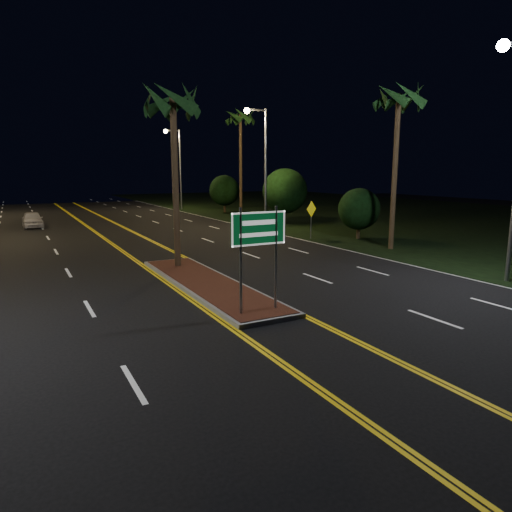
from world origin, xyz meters
TOP-DOWN VIEW (x-y plane):
  - ground at (0.00, 0.00)m, footprint 120.00×120.00m
  - grass_right at (30.00, 25.00)m, footprint 40.00×110.00m
  - median_island at (0.00, 7.00)m, footprint 2.25×10.25m
  - highway_sign at (0.00, 2.80)m, footprint 1.80×0.08m
  - streetlight_right_mid at (10.61, 22.00)m, footprint 1.91×0.44m
  - streetlight_right_far at (10.61, 42.00)m, footprint 1.91×0.44m
  - palm_median at (0.00, 10.50)m, footprint 2.40×2.40m
  - palm_right_near at (12.50, 10.00)m, footprint 2.40×2.40m
  - palm_right_far at (12.80, 30.00)m, footprint 2.40×2.40m
  - shrub_near at (13.50, 14.00)m, footprint 2.70×2.70m
  - shrub_mid at (14.00, 24.00)m, footprint 3.78×3.78m
  - shrub_far at (13.80, 36.00)m, footprint 3.24×3.24m
  - car_near at (-5.10, 30.96)m, footprint 1.91×4.37m
  - warning_sign at (10.80, 15.51)m, footprint 0.97×0.40m

SIDE VIEW (x-z plane):
  - ground at x=0.00m, z-range 0.00..0.00m
  - grass_right at x=30.00m, z-range 0.00..0.01m
  - median_island at x=0.00m, z-range 0.00..0.17m
  - car_near at x=-5.10m, z-range 0.00..1.45m
  - warning_sign at x=10.80m, z-range 0.37..2.83m
  - shrub_near at x=13.50m, z-range 0.30..3.60m
  - shrub_far at x=13.80m, z-range 0.36..4.32m
  - highway_sign at x=0.00m, z-range 0.80..4.00m
  - shrub_mid at x=14.00m, z-range 0.42..5.04m
  - streetlight_right_mid at x=10.61m, z-range 1.16..10.16m
  - streetlight_right_far at x=10.61m, z-range 1.16..10.16m
  - palm_median at x=0.00m, z-range 3.13..11.43m
  - palm_right_near at x=12.50m, z-range 3.56..12.86m
  - palm_right_far at x=12.80m, z-range 3.99..14.29m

